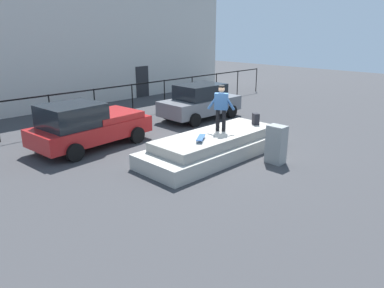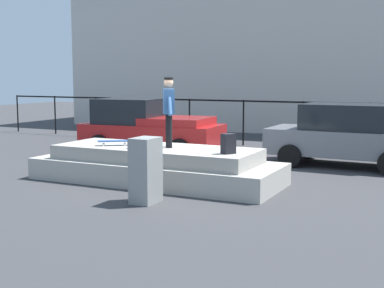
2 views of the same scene
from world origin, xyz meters
name	(u,v)px [view 1 (image 1 of 2)]	position (x,y,z in m)	size (l,w,h in m)	color
ground_plane	(216,149)	(0.00, 0.00, 0.00)	(60.00, 60.00, 0.00)	#38383A
concrete_ledge	(216,145)	(-0.55, -0.48, 0.38)	(5.94, 2.16, 0.83)	#ADA89E
skateboarder	(221,105)	(-0.23, -0.41, 1.78)	(0.61, 0.87, 1.63)	black
skateboard	(201,138)	(-1.57, -0.70, 0.94)	(0.75, 0.61, 0.12)	#264C8C
backpack	(256,119)	(1.41, -0.75, 1.05)	(0.28, 0.20, 0.43)	black
car_red_pickup_near	(88,125)	(-3.23, 3.61, 0.88)	(4.64, 2.46, 1.76)	#B21E1E
car_grey_sedan_mid	(200,101)	(3.07, 3.76, 0.88)	(4.24, 2.17, 1.73)	slate
utility_box	(276,144)	(0.33, -2.37, 0.65)	(0.44, 0.60, 1.30)	gray
fence_row	(114,96)	(0.00, 6.72, 1.17)	(24.06, 0.06, 1.65)	black
warehouse_building	(42,42)	(0.00, 14.42, 3.53)	(24.62, 7.70, 7.04)	beige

